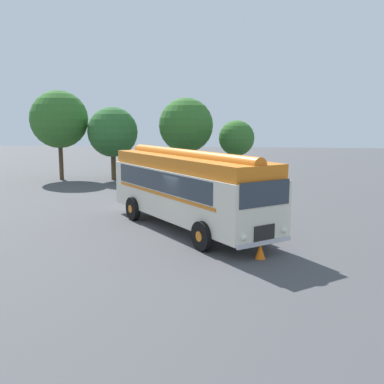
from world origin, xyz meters
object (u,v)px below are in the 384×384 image
(car_mid_left, at_px, (209,179))
(vintage_bus, at_px, (188,186))
(traffic_cone, at_px, (260,251))
(car_near_left, at_px, (168,177))

(car_mid_left, bearing_deg, vintage_bus, -90.30)
(car_mid_left, distance_m, traffic_cone, 14.63)
(vintage_bus, height_order, car_near_left, vintage_bus)
(vintage_bus, xyz_separation_m, car_near_left, (-2.79, 10.95, -1.05))
(car_near_left, height_order, traffic_cone, car_near_left)
(car_near_left, xyz_separation_m, traffic_cone, (5.82, -14.90, -0.57))
(car_mid_left, height_order, traffic_cone, car_mid_left)
(car_near_left, bearing_deg, vintage_bus, -75.68)
(car_near_left, relative_size, car_mid_left, 0.99)
(car_mid_left, relative_size, traffic_cone, 7.75)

